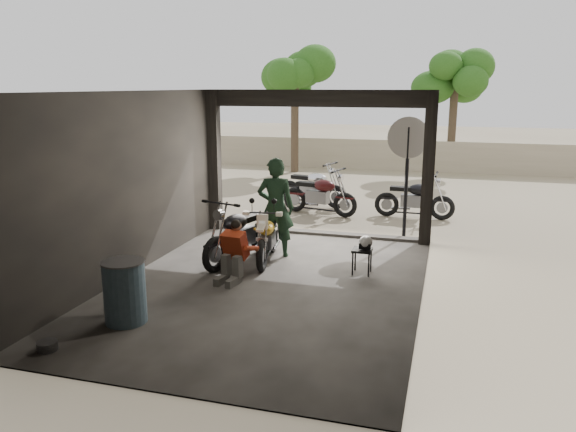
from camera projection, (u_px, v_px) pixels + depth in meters
The scene contains 16 objects.
ground at pixel (268, 287), 9.38m from camera, with size 80.00×80.00×0.00m, color #7A6D56.
garage at pixel (277, 206), 9.60m from camera, with size 7.00×7.13×3.20m.
boundary_wall at pixel (377, 155), 22.33m from camera, with size 18.00×0.30×1.20m, color gray.
tree_left at pixel (295, 66), 20.97m from camera, with size 2.20×2.20×5.60m.
tree_right at pixel (455, 78), 20.90m from camera, with size 2.20×2.20×5.00m.
main_bike at pixel (268, 234), 10.62m from camera, with size 0.67×1.64×1.09m, color beige, non-canonical shape.
left_bike at pixel (239, 230), 10.58m from camera, with size 0.77×1.87×1.26m, color black, non-canonical shape.
outside_bike_a at pixel (313, 184), 15.53m from camera, with size 0.75×1.83×1.24m, color black, non-canonical shape.
outside_bike_b at pixel (320, 191), 14.50m from camera, with size 0.75×1.81×1.23m, color #380D0F, non-canonical shape.
outside_bike_c at pixel (415, 195), 14.11m from camera, with size 0.71×1.73×1.17m, color black, non-canonical shape.
rider at pixel (276, 208), 10.84m from camera, with size 0.71×0.47×1.96m, color black.
mechanic at pixel (232, 254), 9.47m from camera, with size 0.52×0.71×1.03m, color #A73416, non-canonical shape.
stool at pixel (362, 253), 9.91m from camera, with size 0.34×0.34×0.47m.
helmet at pixel (366, 242), 9.90m from camera, with size 0.24×0.26×0.23m, color silver.
oil_drum at pixel (125, 293), 7.85m from camera, with size 0.58×0.58×0.91m, color #405A6B.
sign_post at pixel (408, 156), 11.95m from camera, with size 0.88×0.08×2.65m.
Camera 1 is at (2.79, -8.42, 3.29)m, focal length 35.00 mm.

